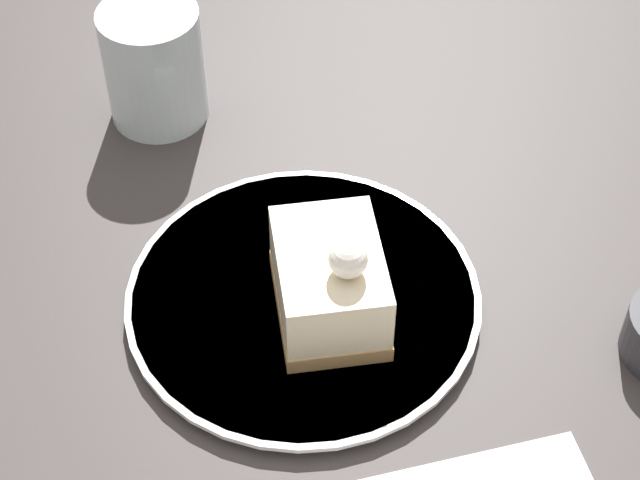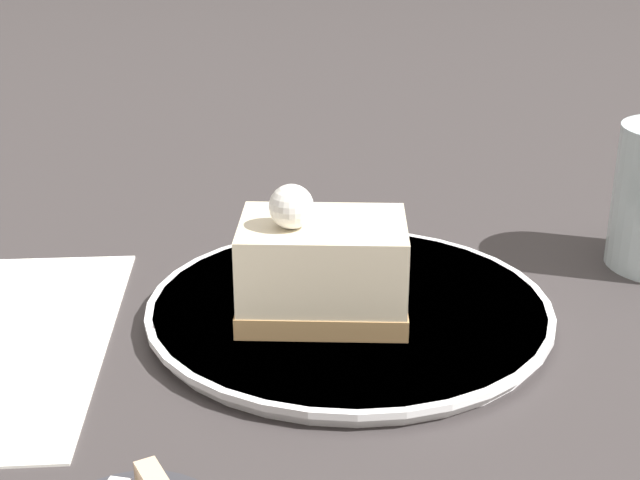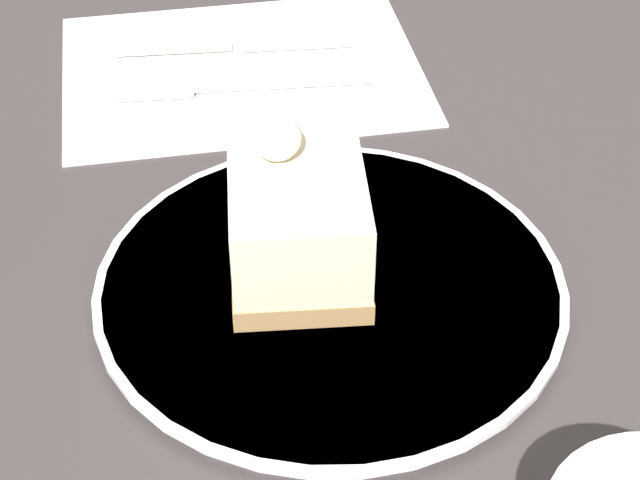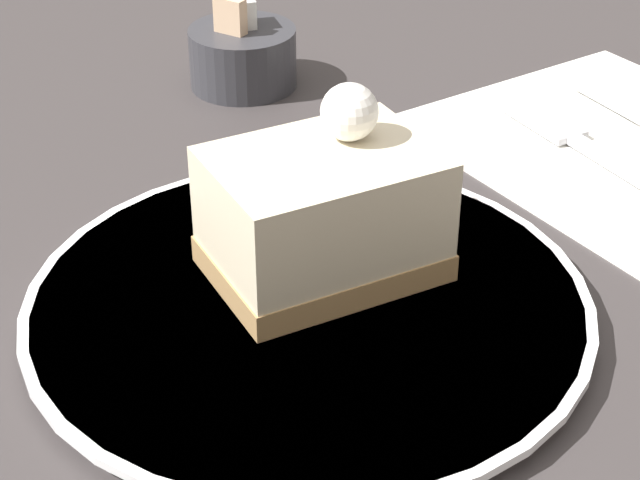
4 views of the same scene
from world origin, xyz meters
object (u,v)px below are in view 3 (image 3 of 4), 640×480
at_px(cake_slice, 297,219).
at_px(knife, 259,44).
at_px(fork, 222,85).
at_px(plate, 330,289).

distance_m(cake_slice, knife, 0.25).
xyz_separation_m(fork, knife, (0.05, -0.04, 0.00)).
xyz_separation_m(cake_slice, knife, (0.24, -0.04, -0.04)).
relative_size(plate, cake_slice, 2.22).
height_order(cake_slice, fork, cake_slice).
relative_size(fork, knife, 1.08).
bearing_deg(knife, plate, -174.92).
relative_size(plate, fork, 1.41).
xyz_separation_m(cake_slice, fork, (0.20, -0.01, -0.04)).
height_order(cake_slice, knife, cake_slice).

